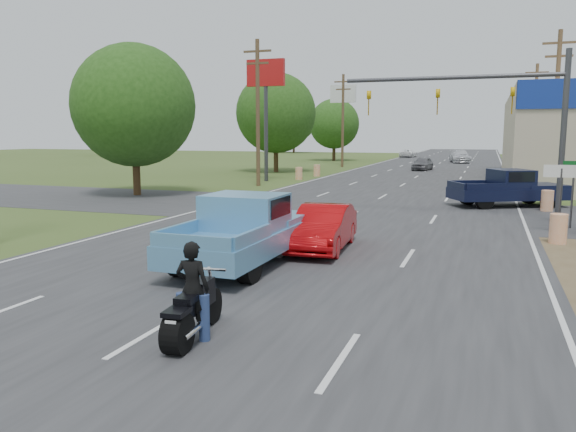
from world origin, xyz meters
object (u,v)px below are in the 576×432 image
at_px(motorcycle, 192,314).
at_px(distant_car_grey, 423,164).
at_px(blue_pickup, 246,229).
at_px(distant_car_white, 408,153).
at_px(rider, 193,294).
at_px(red_convertible, 323,228).
at_px(distant_car_silver, 460,157).
at_px(navy_pickup, 511,188).

bearing_deg(motorcycle, distant_car_grey, 86.37).
bearing_deg(blue_pickup, distant_car_white, 94.82).
distance_m(rider, distant_car_grey, 49.01).
height_order(motorcycle, rider, rider).
xyz_separation_m(red_convertible, rider, (0.01, -8.31, 0.15)).
distance_m(red_convertible, distant_car_silver, 57.45).
xyz_separation_m(blue_pickup, distant_car_silver, (2.91, 59.97, -0.21)).
distance_m(red_convertible, motorcycle, 8.38).
bearing_deg(distant_car_grey, distant_car_silver, 86.85).
height_order(blue_pickup, distant_car_silver, blue_pickup).
height_order(motorcycle, distant_car_white, distant_car_white).
distance_m(navy_pickup, distant_car_white, 59.90).
relative_size(rider, navy_pickup, 0.28).
distance_m(distant_car_grey, distant_car_white, 31.76).
bearing_deg(distant_car_grey, distant_car_white, 106.43).
height_order(red_convertible, distant_car_white, red_convertible).
xyz_separation_m(rider, navy_pickup, (5.91, 21.77, 0.10)).
xyz_separation_m(distant_car_grey, distant_car_white, (-5.59, 31.27, -0.06)).
height_order(motorcycle, navy_pickup, navy_pickup).
xyz_separation_m(blue_pickup, distant_car_grey, (0.13, 43.21, -0.33)).
relative_size(blue_pickup, navy_pickup, 1.00).
bearing_deg(navy_pickup, blue_pickup, -52.34).
xyz_separation_m(rider, blue_pickup, (-1.53, 5.78, 0.15)).
bearing_deg(red_convertible, distant_car_grey, 88.10).
distance_m(distant_car_silver, distant_car_white, 16.75).
xyz_separation_m(navy_pickup, distant_car_white, (-12.91, 58.49, -0.34)).
bearing_deg(blue_pickup, navy_pickup, 65.66).
relative_size(motorcycle, navy_pickup, 0.38).
height_order(rider, distant_car_grey, rider).
distance_m(blue_pickup, navy_pickup, 17.64).
relative_size(blue_pickup, distant_car_silver, 1.10).
xyz_separation_m(motorcycle, navy_pickup, (5.90, 21.83, 0.43)).
relative_size(red_convertible, distant_car_silver, 0.78).
xyz_separation_m(red_convertible, distant_car_white, (-6.99, 71.94, -0.09)).
height_order(motorcycle, blue_pickup, blue_pickup).
xyz_separation_m(motorcycle, blue_pickup, (-1.54, 5.84, 0.49)).
relative_size(red_convertible, motorcycle, 1.88).
relative_size(rider, blue_pickup, 0.28).
bearing_deg(blue_pickup, distant_car_grey, 90.46).
relative_size(red_convertible, blue_pickup, 0.71).
bearing_deg(distant_car_white, red_convertible, 101.39).
height_order(red_convertible, distant_car_silver, distant_car_silver).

